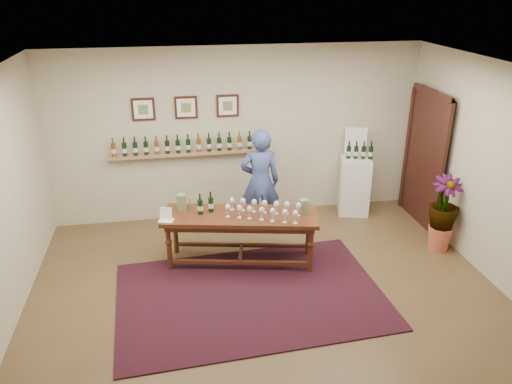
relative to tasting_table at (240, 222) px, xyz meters
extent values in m
plane|color=brown|center=(0.21, -0.88, -0.64)|extent=(6.00, 6.00, 0.00)
plane|color=beige|center=(0.21, 1.62, 0.76)|extent=(6.00, 0.00, 6.00)
plane|color=beige|center=(0.21, -3.38, 0.76)|extent=(6.00, 0.00, 6.00)
plane|color=beige|center=(3.21, -0.88, 0.76)|extent=(0.00, 5.00, 5.00)
plane|color=silver|center=(0.21, -0.88, 2.16)|extent=(6.00, 6.00, 0.00)
cube|color=tan|center=(-0.59, 1.53, 0.51)|extent=(2.50, 0.16, 0.04)
cube|color=black|center=(3.15, 0.82, 0.41)|extent=(0.10, 1.00, 2.10)
cube|color=#331611|center=(3.10, 0.82, 0.41)|extent=(0.04, 1.12, 2.22)
cube|color=#331611|center=(-1.24, 1.60, 1.24)|extent=(0.35, 0.03, 0.35)
cube|color=white|center=(-1.24, 1.58, 1.24)|extent=(0.28, 0.01, 0.28)
cube|color=olive|center=(-1.24, 1.58, 1.24)|extent=(0.15, 0.00, 0.15)
cube|color=#331611|center=(-0.59, 1.60, 1.24)|extent=(0.35, 0.03, 0.35)
cube|color=white|center=(-0.59, 1.58, 1.24)|extent=(0.28, 0.01, 0.28)
cube|color=olive|center=(-0.59, 1.58, 1.24)|extent=(0.15, 0.00, 0.15)
cube|color=#331611|center=(0.06, 1.60, 1.24)|extent=(0.35, 0.03, 0.35)
cube|color=white|center=(0.06, 1.58, 1.24)|extent=(0.28, 0.01, 0.28)
cube|color=olive|center=(0.06, 1.58, 1.24)|extent=(0.15, 0.00, 0.15)
cube|color=#4E120E|center=(0.00, -0.84, -0.63)|extent=(3.44, 2.39, 0.02)
cube|color=#411610|center=(0.00, 0.00, 0.08)|extent=(2.21, 1.10, 0.06)
cube|color=#411610|center=(0.00, 0.00, 0.02)|extent=(2.07, 0.96, 0.10)
cylinder|color=#411610|center=(-0.99, -0.04, -0.29)|extent=(0.08, 0.08, 0.69)
cylinder|color=#411610|center=(0.89, -0.44, -0.29)|extent=(0.08, 0.08, 0.69)
cylinder|color=#411610|center=(-0.89, 0.44, -0.29)|extent=(0.08, 0.08, 0.69)
cylinder|color=#411610|center=(0.99, 0.04, -0.29)|extent=(0.08, 0.08, 0.69)
cube|color=#411610|center=(-0.05, -0.24, -0.50)|extent=(1.89, 0.45, 0.05)
cube|color=#411610|center=(0.05, 0.24, -0.50)|extent=(1.89, 0.45, 0.05)
cube|color=#411610|center=(0.00, 0.00, -0.50)|extent=(0.15, 0.48, 0.05)
cube|color=white|center=(-1.00, 0.01, 0.20)|extent=(0.23, 0.19, 0.18)
cube|color=silver|center=(2.15, 1.30, -0.15)|extent=(0.60, 0.60, 0.98)
cube|color=white|center=(2.18, 1.46, 0.59)|extent=(0.35, 0.11, 0.50)
cone|color=#CA5843|center=(2.95, -0.15, -0.46)|extent=(0.34, 0.34, 0.36)
imported|color=#1E3616|center=(2.95, -0.15, 0.04)|extent=(0.56, 0.56, 0.63)
imported|color=#3C4F8F|center=(0.44, 0.89, 0.20)|extent=(0.63, 0.43, 1.68)
camera|label=1|loc=(-0.88, -6.08, 3.09)|focal=35.00mm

